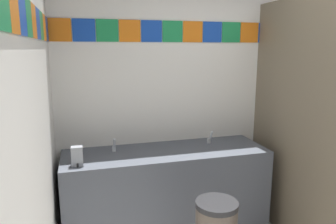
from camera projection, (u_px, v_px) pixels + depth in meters
wall_back at (236, 82)px, 3.33m from camera, size 3.67×0.09×2.80m
wall_side at (3, 143)px, 1.18m from camera, size 0.09×3.43×2.80m
vanity_counter at (166, 191)px, 2.98m from camera, size 1.86×0.59×0.83m
faucet_left at (114, 146)px, 2.85m from camera, size 0.04×0.10×0.14m
faucet_right at (210, 139)px, 3.10m from camera, size 0.04×0.10×0.14m
soap_dispenser at (77, 156)px, 2.51m from camera, size 0.09×0.09×0.16m
stall_divider at (336, 131)px, 2.57m from camera, size 0.92×1.38×2.19m
toilet at (322, 188)px, 3.32m from camera, size 0.39×0.49×0.74m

